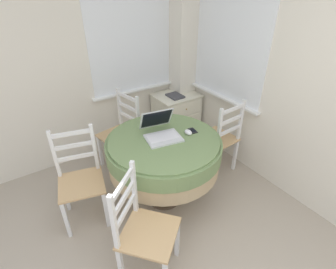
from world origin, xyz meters
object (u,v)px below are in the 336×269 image
Objects in this scene: cell_phone at (193,131)px; dining_chair_near_back_window at (122,133)px; dining_chair_camera_near at (143,231)px; computer_mouse at (188,132)px; round_dining_table at (164,152)px; book_on_cabinet at (175,96)px; laptop at (161,131)px; dining_chair_near_right_window at (219,139)px; dining_chair_left_flank at (80,180)px; corner_cabinet at (176,116)px.

dining_chair_near_back_window is at bearing 115.46° from cell_phone.
computer_mouse is at bearing 32.55° from dining_chair_camera_near.
book_on_cabinet is (0.80, 0.94, 0.06)m from round_dining_table.
round_dining_table is 2.65× the size of laptop.
dining_chair_camera_near is (-0.87, -0.53, -0.32)m from cell_phone.
computer_mouse reaches higher than round_dining_table.
cell_phone is 0.59m from dining_chair_near_right_window.
dining_chair_near_right_window is at bearing 11.61° from computer_mouse.
dining_chair_near_right_window is at bearing -7.23° from dining_chair_left_flank.
laptop is at bearing 48.30° from dining_chair_camera_near.
dining_chair_near_right_window is at bearing -92.91° from corner_cabinet.
dining_chair_near_right_window is (0.56, 0.12, -0.34)m from computer_mouse.
book_on_cabinet is at bearing 8.63° from dining_chair_near_back_window.
corner_cabinet is at bearing 39.36° from book_on_cabinet.
dining_chair_left_flank is (-0.78, 0.19, -0.36)m from laptop.
round_dining_table is 0.35m from cell_phone.
dining_chair_near_back_window and dining_chair_near_right_window have the same top height.
corner_cabinet is at bearing 62.37° from cell_phone.
cell_phone is 0.12× the size of dining_chair_left_flank.
dining_chair_near_back_window is (-0.40, 0.84, -0.32)m from cell_phone.
corner_cabinet is at bearing 49.11° from round_dining_table.
dining_chair_camera_near is 1.41× the size of corner_cabinet.
cell_phone is 0.99m from dining_chair_near_back_window.
dining_chair_camera_near is (-0.47, -1.38, 0.00)m from dining_chair_near_back_window.
laptop is at bearing -132.44° from corner_cabinet.
laptop reaches higher than dining_chair_near_right_window.
computer_mouse is 1.11m from dining_chair_left_flank.
book_on_cabinet is (0.88, 0.13, 0.23)m from dining_chair_near_back_window.
computer_mouse is (0.24, -0.06, 0.17)m from round_dining_table.
corner_cabinet is at bearing 24.31° from dining_chair_left_flank.
dining_chair_near_back_window is (-0.33, 0.87, -0.34)m from computer_mouse.
dining_chair_near_back_window is at bearing 39.03° from dining_chair_left_flank.
dining_chair_near_back_window is at bearing 110.72° from computer_mouse.
dining_chair_near_back_window is 0.96m from corner_cabinet.
dining_chair_left_flank is 4.15× the size of book_on_cabinet.
dining_chair_near_back_window reaches higher than corner_cabinet.
computer_mouse reaches higher than book_on_cabinet.
dining_chair_near_right_window is 1.00× the size of dining_chair_left_flank.
dining_chair_left_flank is at bearing -156.30° from book_on_cabinet.
round_dining_table is at bearing 45.83° from dining_chair_camera_near.
dining_chair_near_right_window is at bearing 24.70° from dining_chair_camera_near.
cell_phone is at bearing 31.47° from dining_chair_camera_near.
cell_phone is at bearing -117.63° from corner_cabinet.
round_dining_table is 1.18× the size of dining_chair_near_right_window.
book_on_cabinet is at bearing 63.81° from cell_phone.
dining_chair_near_back_window is 0.88m from dining_chair_left_flank.
cell_phone is at bearing -7.05° from round_dining_table.
laptop is at bearing 81.26° from round_dining_table.
dining_chair_near_back_window is 1.00× the size of dining_chair_near_right_window.
laptop is 0.63× the size of corner_cabinet.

